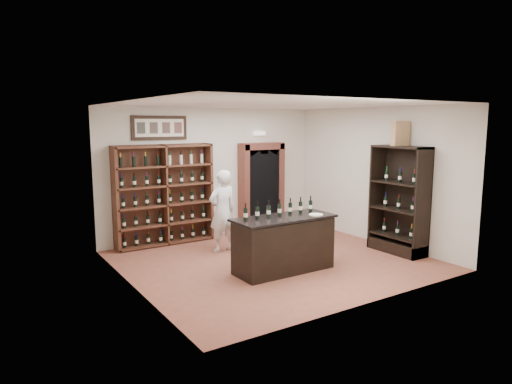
{
  "coord_description": "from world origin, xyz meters",
  "views": [
    {
      "loc": [
        -4.94,
        -7.03,
        2.67
      ],
      "look_at": [
        -0.21,
        0.3,
        1.33
      ],
      "focal_mm": 32.0,
      "sensor_mm": 36.0,
      "label": 1
    }
  ],
  "objects_px": {
    "counter_bottle_0": "(246,214)",
    "shopkeeper": "(222,211)",
    "wine_shelf": "(164,195)",
    "tasting_counter": "(284,244)",
    "wine_crate": "(400,133)",
    "side_cabinet": "(399,216)"
  },
  "relations": [
    {
      "from": "tasting_counter",
      "to": "shopkeeper",
      "type": "distance_m",
      "value": 1.79
    },
    {
      "from": "tasting_counter",
      "to": "side_cabinet",
      "type": "distance_m",
      "value": 2.75
    },
    {
      "from": "wine_shelf",
      "to": "shopkeeper",
      "type": "height_order",
      "value": "wine_shelf"
    },
    {
      "from": "wine_shelf",
      "to": "tasting_counter",
      "type": "bearing_deg",
      "value": -69.44
    },
    {
      "from": "wine_crate",
      "to": "shopkeeper",
      "type": "bearing_deg",
      "value": 158.41
    },
    {
      "from": "side_cabinet",
      "to": "shopkeeper",
      "type": "xyz_separation_m",
      "value": [
        -3.03,
        2.02,
        0.1
      ]
    },
    {
      "from": "shopkeeper",
      "to": "wine_crate",
      "type": "bearing_deg",
      "value": 143.44
    },
    {
      "from": "tasting_counter",
      "to": "wine_crate",
      "type": "xyz_separation_m",
      "value": [
        2.72,
        -0.23,
        1.95
      ]
    },
    {
      "from": "side_cabinet",
      "to": "wine_crate",
      "type": "height_order",
      "value": "wine_crate"
    },
    {
      "from": "counter_bottle_0",
      "to": "shopkeeper",
      "type": "distance_m",
      "value": 1.66
    },
    {
      "from": "wine_shelf",
      "to": "shopkeeper",
      "type": "distance_m",
      "value": 1.47
    },
    {
      "from": "counter_bottle_0",
      "to": "wine_crate",
      "type": "bearing_deg",
      "value": -6.06
    },
    {
      "from": "wine_shelf",
      "to": "tasting_counter",
      "type": "distance_m",
      "value": 3.19
    },
    {
      "from": "wine_shelf",
      "to": "tasting_counter",
      "type": "relative_size",
      "value": 1.17
    },
    {
      "from": "side_cabinet",
      "to": "shopkeeper",
      "type": "height_order",
      "value": "side_cabinet"
    },
    {
      "from": "wine_shelf",
      "to": "tasting_counter",
      "type": "height_order",
      "value": "wine_shelf"
    },
    {
      "from": "wine_shelf",
      "to": "wine_crate",
      "type": "xyz_separation_m",
      "value": [
        3.82,
        -3.16,
        1.35
      ]
    },
    {
      "from": "counter_bottle_0",
      "to": "shopkeeper",
      "type": "xyz_separation_m",
      "value": [
        0.41,
        1.59,
        -0.25
      ]
    },
    {
      "from": "shopkeeper",
      "to": "wine_shelf",
      "type": "bearing_deg",
      "value": -60.55
    },
    {
      "from": "tasting_counter",
      "to": "wine_crate",
      "type": "distance_m",
      "value": 3.35
    },
    {
      "from": "shopkeeper",
      "to": "tasting_counter",
      "type": "bearing_deg",
      "value": 96.45
    },
    {
      "from": "counter_bottle_0",
      "to": "shopkeeper",
      "type": "height_order",
      "value": "shopkeeper"
    }
  ]
}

